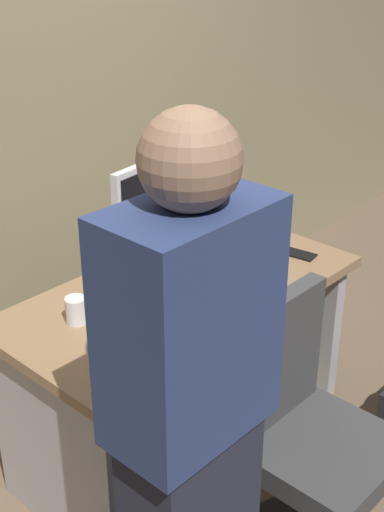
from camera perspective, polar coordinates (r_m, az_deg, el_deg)
name	(u,v)px	position (r m, az deg, el deg)	size (l,w,h in m)	color
ground_plane	(183,442)	(3.02, -0.72, -14.78)	(9.00, 9.00, 0.00)	brown
wall_back	(26,45)	(2.96, -13.23, 16.22)	(6.40, 0.10, 3.00)	#8C7F5B
desk	(182,341)	(2.72, -0.78, -6.84)	(1.36, 0.70, 0.73)	#93704C
office_chair	(306,451)	(2.37, 9.22, -15.25)	(0.52, 0.52, 0.94)	black
person_at_desk	(190,429)	(1.78, -0.16, -13.77)	(0.40, 0.24, 1.64)	#262838
monitor	(165,206)	(2.64, -2.22, 4.04)	(0.54, 0.16, 0.46)	silver
keyboard	(174,300)	(2.50, -1.43, -3.59)	(0.43, 0.13, 0.02)	white
mouse	(221,270)	(2.70, 2.32, -1.13)	(0.06, 0.10, 0.03)	white
cup_near_keyboard	(125,348)	(2.20, -5.40, -7.37)	(0.07, 0.07, 0.09)	white
cup_by_monitor	(76,310)	(2.41, -9.34, -4.34)	(0.07, 0.07, 0.09)	white
book_stack	(240,225)	(2.94, 3.89, 2.49)	(0.22, 0.18, 0.14)	white
cell_phone	(298,254)	(2.88, 8.53, 0.18)	(0.07, 0.14, 0.01)	black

